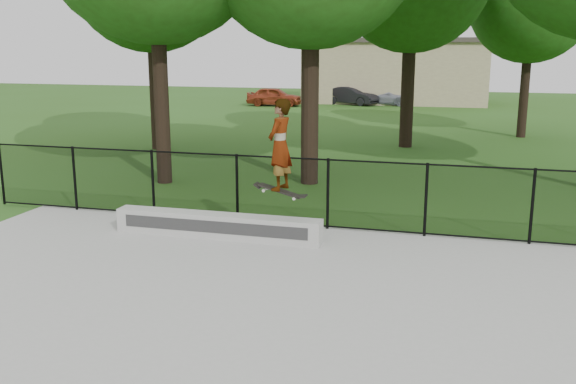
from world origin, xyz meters
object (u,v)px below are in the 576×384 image
(car_b, at_px, (352,96))
(skater_airborne, at_px, (280,146))
(car_a, at_px, (274,96))
(car_c, at_px, (385,96))
(grind_ledge, at_px, (217,226))

(car_b, relative_size, skater_airborne, 1.70)
(car_a, bearing_deg, car_c, -73.47)
(car_c, bearing_deg, car_a, 122.16)
(grind_ledge, height_order, skater_airborne, skater_airborne)
(car_b, xyz_separation_m, skater_airborne, (3.94, -30.58, 1.39))
(grind_ledge, distance_m, car_c, 30.95)
(skater_airborne, bearing_deg, grind_ledge, 174.95)
(grind_ledge, bearing_deg, car_c, 90.88)
(skater_airborne, bearing_deg, car_a, 106.83)
(car_c, distance_m, skater_airborne, 31.15)
(grind_ledge, xyz_separation_m, car_c, (-0.48, 30.95, 0.26))
(car_b, relative_size, car_c, 0.90)
(grind_ledge, relative_size, car_b, 1.32)
(grind_ledge, height_order, car_b, car_b)
(skater_airborne, bearing_deg, car_b, 97.35)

